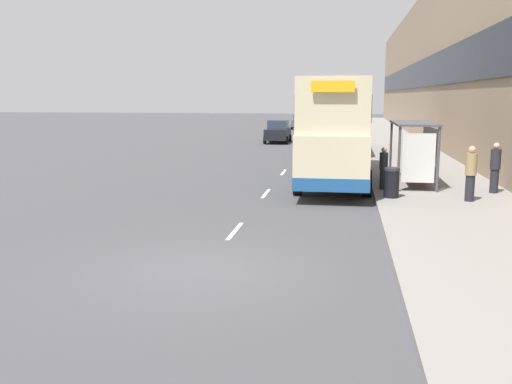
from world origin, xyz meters
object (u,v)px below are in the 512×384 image
at_px(double_decker_bus_near, 335,129).
at_px(car_2, 301,121).
at_px(bus_shelter, 418,141).
at_px(car_0, 278,132).
at_px(double_decker_bus_ahead, 338,118).
at_px(car_1, 339,126).
at_px(pedestrian_1, 383,168).
at_px(pedestrian_at_shelter, 471,173).
at_px(pedestrian_2, 495,167).
at_px(litter_bin, 392,182).

distance_m(double_decker_bus_near, car_2, 40.25).
height_order(bus_shelter, car_0, bus_shelter).
bearing_deg(car_2, double_decker_bus_ahead, 99.22).
relative_size(car_0, car_2, 0.97).
bearing_deg(car_1, pedestrian_1, -86.31).
distance_m(pedestrian_at_shelter, pedestrian_1, 3.43).
bearing_deg(double_decker_bus_ahead, car_0, 121.69).
distance_m(car_0, car_2, 19.59).
height_order(double_decker_bus_near, pedestrian_1, double_decker_bus_near).
distance_m(car_0, pedestrian_2, 25.50).
height_order(car_0, car_1, car_0).
relative_size(bus_shelter, double_decker_bus_near, 0.37).
relative_size(double_decker_bus_near, pedestrian_2, 6.21).
bearing_deg(car_1, double_decker_bus_near, -89.61).
height_order(double_decker_bus_near, car_2, double_decker_bus_near).
bearing_deg(double_decker_bus_near, bus_shelter, -21.00).
xyz_separation_m(pedestrian_1, litter_bin, (0.18, -1.75, -0.29)).
bearing_deg(litter_bin, car_1, 93.80).
bearing_deg(car_0, litter_bin, 105.62).
xyz_separation_m(bus_shelter, pedestrian_at_shelter, (1.33, -3.39, -0.78)).
xyz_separation_m(double_decker_bus_near, double_decker_bus_ahead, (-0.08, 12.67, -0.00)).
height_order(car_0, pedestrian_at_shelter, pedestrian_at_shelter).
xyz_separation_m(bus_shelter, car_2, (-7.80, 41.24, -1.04)).
bearing_deg(pedestrian_1, double_decker_bus_near, 126.19).
bearing_deg(double_decker_bus_ahead, car_1, 90.42).
xyz_separation_m(car_0, car_2, (0.33, 19.59, -0.04)).
distance_m(bus_shelter, pedestrian_1, 2.13).
bearing_deg(bus_shelter, double_decker_bus_ahead, 103.61).
distance_m(double_decker_bus_near, pedestrian_at_shelter, 6.67).
distance_m(double_decker_bus_ahead, car_1, 17.32).
bearing_deg(pedestrian_1, pedestrian_at_shelter, -37.10).
relative_size(car_2, litter_bin, 3.94).
height_order(double_decker_bus_near, double_decker_bus_ahead, same).
relative_size(double_decker_bus_near, pedestrian_at_shelter, 6.13).
xyz_separation_m(double_decker_bus_near, litter_bin, (2.08, -4.34, -1.62)).
distance_m(double_decker_bus_ahead, pedestrian_1, 15.44).
bearing_deg(pedestrian_at_shelter, bus_shelter, 111.43).
relative_size(car_0, car_1, 1.06).
relative_size(car_1, pedestrian_2, 2.07).
height_order(car_0, pedestrian_1, car_0).
relative_size(pedestrian_1, litter_bin, 1.53).
height_order(pedestrian_at_shelter, litter_bin, pedestrian_at_shelter).
xyz_separation_m(bus_shelter, pedestrian_1, (-1.40, -1.33, -0.91)).
relative_size(bus_shelter, car_2, 1.01).
xyz_separation_m(double_decker_bus_near, car_2, (-4.51, 39.97, -1.45)).
distance_m(bus_shelter, car_0, 23.15).
distance_m(double_decker_bus_ahead, litter_bin, 17.22).
bearing_deg(litter_bin, pedestrian_1, 95.83).
distance_m(car_1, pedestrian_at_shelter, 34.92).
distance_m(bus_shelter, pedestrian_2, 3.08).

